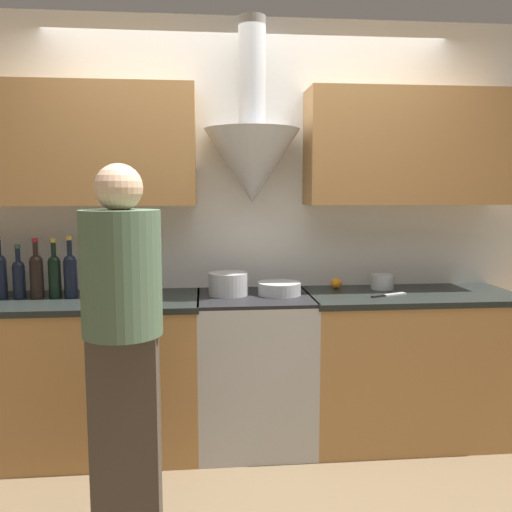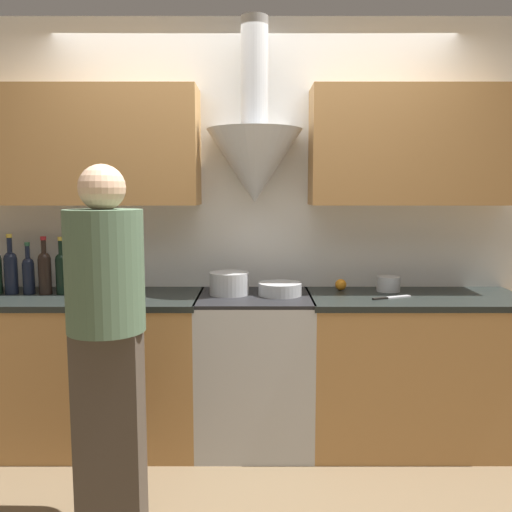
% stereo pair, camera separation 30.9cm
% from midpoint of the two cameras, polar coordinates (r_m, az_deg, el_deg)
% --- Properties ---
extents(ground_plane, '(12.00, 12.00, 0.00)m').
position_cam_midpoint_polar(ground_plane, '(3.25, -2.54, -21.36)').
color(ground_plane, brown).
extents(wall_back, '(8.40, 0.58, 2.60)m').
position_cam_midpoint_polar(wall_back, '(3.43, -3.93, 5.97)').
color(wall_back, white).
rests_on(wall_back, ground_plane).
extents(counter_left, '(1.52, 0.62, 0.91)m').
position_cam_midpoint_polar(counter_left, '(3.47, -21.48, -11.69)').
color(counter_left, '#B27F47').
rests_on(counter_left, ground_plane).
extents(counter_right, '(1.28, 0.62, 0.91)m').
position_cam_midpoint_polar(counter_right, '(3.52, 13.34, -11.12)').
color(counter_right, '#B27F47').
rests_on(counter_right, ground_plane).
extents(stove_range, '(0.68, 0.60, 0.91)m').
position_cam_midpoint_polar(stove_range, '(3.35, -2.87, -11.85)').
color(stove_range, '#B7BABC').
rests_on(stove_range, ground_plane).
extents(wine_bottle_3, '(0.08, 0.08, 0.36)m').
position_cam_midpoint_polar(wine_bottle_3, '(3.51, -27.70, -1.67)').
color(wine_bottle_3, black).
rests_on(wine_bottle_3, counter_left).
extents(wine_bottle_4, '(0.07, 0.07, 0.31)m').
position_cam_midpoint_polar(wine_bottle_4, '(3.47, -26.07, -2.00)').
color(wine_bottle_4, black).
rests_on(wine_bottle_4, counter_left).
extents(wine_bottle_5, '(0.08, 0.08, 0.35)m').
position_cam_midpoint_polar(wine_bottle_5, '(3.43, -24.54, -1.73)').
color(wine_bottle_5, black).
rests_on(wine_bottle_5, counter_left).
extents(wine_bottle_6, '(0.07, 0.07, 0.35)m').
position_cam_midpoint_polar(wine_bottle_6, '(3.40, -22.92, -1.77)').
color(wine_bottle_6, black).
rests_on(wine_bottle_6, counter_left).
extents(wine_bottle_7, '(0.08, 0.08, 0.36)m').
position_cam_midpoint_polar(wine_bottle_7, '(3.37, -21.47, -1.72)').
color(wine_bottle_7, black).
rests_on(wine_bottle_7, counter_left).
extents(stock_pot, '(0.24, 0.24, 0.13)m').
position_cam_midpoint_polar(stock_pot, '(3.25, -5.65, -2.95)').
color(stock_pot, '#B7BABC').
rests_on(stock_pot, stove_range).
extents(mixing_bowl, '(0.26, 0.26, 0.07)m').
position_cam_midpoint_polar(mixing_bowl, '(3.25, -0.25, -3.46)').
color(mixing_bowl, '#B7BABC').
rests_on(mixing_bowl, stove_range).
extents(orange_fruit, '(0.07, 0.07, 0.07)m').
position_cam_midpoint_polar(orange_fruit, '(3.46, 5.93, -2.89)').
color(orange_fruit, orange).
rests_on(orange_fruit, counter_right).
extents(saucepan, '(0.14, 0.14, 0.09)m').
position_cam_midpoint_polar(saucepan, '(3.50, 10.72, -2.69)').
color(saucepan, '#B7BABC').
rests_on(saucepan, counter_right).
extents(chefs_knife, '(0.25, 0.13, 0.01)m').
position_cam_midpoint_polar(chefs_knife, '(3.29, 11.23, -4.07)').
color(chefs_knife, silver).
rests_on(chefs_knife, counter_right).
extents(person_foreground_left, '(0.34, 0.34, 1.65)m').
position_cam_midpoint_polar(person_foreground_left, '(2.44, -17.40, -8.30)').
color(person_foreground_left, '#473D33').
rests_on(person_foreground_left, ground_plane).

